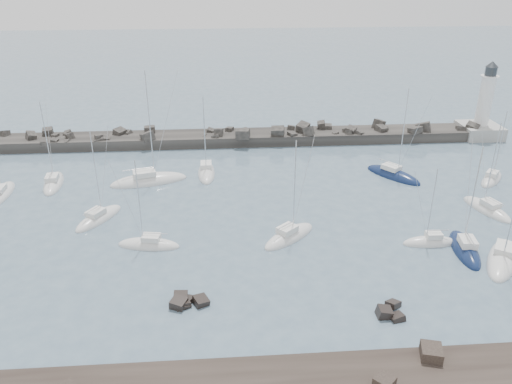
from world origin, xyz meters
TOP-DOWN VIEW (x-y plane):
  - ground at (0.00, 0.00)m, footprint 400.00×400.00m
  - rock_cluster_near at (-5.11, -8.21)m, footprint 4.01×2.76m
  - rock_cluster_far at (13.99, -11.23)m, footprint 2.90×3.43m
  - breakwater at (-7.08, 37.96)m, footprint 115.00×6.84m
  - lighthouse at (47.00, 38.00)m, footprint 7.00×7.00m
  - sailboat_1 at (-32.29, 18.18)m, footprint 2.83×8.66m
  - sailboat_3 at (-17.01, 9.94)m, footprint 6.14×8.12m
  - sailboat_4 at (-12.05, 21.29)m, footprint 11.88×6.21m
  - sailboat_5 at (-9.84, 2.87)m, footprint 7.54×3.41m
  - sailboat_6 at (-3.52, 23.82)m, footprint 2.78×8.45m
  - sailboat_7 at (6.63, 3.53)m, footprint 7.87×7.37m
  - sailboat_8 at (24.99, 20.74)m, footprint 7.98×9.28m
  - sailboat_9 at (22.87, 0.94)m, footprint 6.45×2.12m
  - sailboat_10 at (33.69, 8.63)m, footprint 4.81×8.48m
  - sailboat_11 at (29.41, -3.18)m, footprint 7.95×9.68m
  - sailboat_12 at (39.23, 18.09)m, footprint 6.49×6.81m
  - sailboat_13 at (-25.93, 21.48)m, footprint 3.47×8.58m
  - sailboat_14 at (26.21, -0.86)m, footprint 3.82×8.66m

SIDE VIEW (x-z plane):
  - ground at x=0.00m, z-range 0.00..0.00m
  - rock_cluster_near at x=-5.11m, z-range -0.76..0.99m
  - sailboat_1 at x=-32.29m, z-range -6.63..6.89m
  - sailboat_3 at x=-17.01m, z-range -6.16..6.43m
  - sailboat_5 at x=-9.84m, z-range -5.65..5.92m
  - sailboat_10 at x=33.69m, z-range -6.28..6.55m
  - sailboat_11 at x=29.41m, z-range -7.46..7.74m
  - sailboat_9 at x=22.87m, z-range -5.04..5.32m
  - sailboat_13 at x=-25.93m, z-range -6.48..6.77m
  - sailboat_8 at x=24.99m, z-range -7.28..7.56m
  - sailboat_12 at x=39.23m, z-range -5.64..5.93m
  - sailboat_7 at x=6.63m, z-range -6.42..6.71m
  - sailboat_6 at x=-3.52m, z-range -6.55..6.85m
  - sailboat_4 at x=-12.05m, z-range -8.75..9.05m
  - sailboat_14 at x=26.21m, z-range -6.57..6.89m
  - rock_cluster_far at x=13.99m, z-range -0.57..0.96m
  - breakwater at x=-7.08m, z-range -2.20..2.85m
  - lighthouse at x=47.00m, z-range -4.21..10.39m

